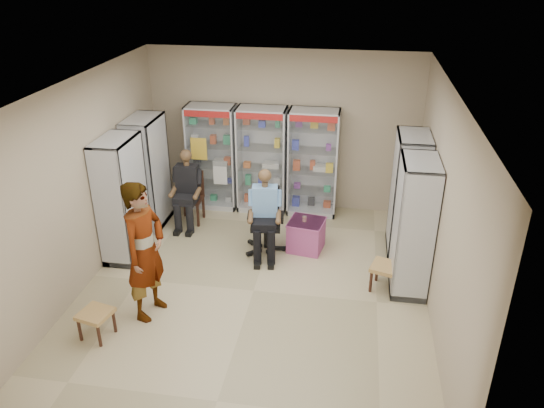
% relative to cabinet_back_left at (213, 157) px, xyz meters
% --- Properties ---
extents(floor, '(6.00, 6.00, 0.00)m').
position_rel_cabinet_back_left_xyz_m(floor, '(1.30, -2.73, -1.00)').
color(floor, tan).
rests_on(floor, ground).
extents(room_shell, '(5.02, 6.02, 3.01)m').
position_rel_cabinet_back_left_xyz_m(room_shell, '(1.30, -2.73, 0.97)').
color(room_shell, tan).
rests_on(room_shell, ground).
extents(cabinet_back_left, '(0.90, 0.50, 2.00)m').
position_rel_cabinet_back_left_xyz_m(cabinet_back_left, '(0.00, 0.00, 0.00)').
color(cabinet_back_left, '#9D9FA4').
rests_on(cabinet_back_left, floor).
extents(cabinet_back_mid, '(0.90, 0.50, 2.00)m').
position_rel_cabinet_back_left_xyz_m(cabinet_back_mid, '(0.95, 0.00, 0.00)').
color(cabinet_back_mid, '#ACAEB3').
rests_on(cabinet_back_mid, floor).
extents(cabinet_back_right, '(0.90, 0.50, 2.00)m').
position_rel_cabinet_back_left_xyz_m(cabinet_back_right, '(1.90, 0.00, 0.00)').
color(cabinet_back_right, '#9EA0A5').
rests_on(cabinet_back_right, floor).
extents(cabinet_right_far, '(0.90, 0.50, 2.00)m').
position_rel_cabinet_back_left_xyz_m(cabinet_right_far, '(3.53, -1.13, 0.00)').
color(cabinet_right_far, '#ADB1B5').
rests_on(cabinet_right_far, floor).
extents(cabinet_right_near, '(0.90, 0.50, 2.00)m').
position_rel_cabinet_back_left_xyz_m(cabinet_right_near, '(3.53, -2.23, 0.00)').
color(cabinet_right_near, silver).
rests_on(cabinet_right_near, floor).
extents(cabinet_left_far, '(0.90, 0.50, 2.00)m').
position_rel_cabinet_back_left_xyz_m(cabinet_left_far, '(-0.93, -0.93, 0.00)').
color(cabinet_left_far, silver).
rests_on(cabinet_left_far, floor).
extents(cabinet_left_near, '(0.90, 0.50, 2.00)m').
position_rel_cabinet_back_left_xyz_m(cabinet_left_near, '(-0.93, -2.03, 0.00)').
color(cabinet_left_near, silver).
rests_on(cabinet_left_near, floor).
extents(wooden_chair, '(0.42, 0.42, 0.94)m').
position_rel_cabinet_back_left_xyz_m(wooden_chair, '(-0.25, -0.73, -0.53)').
color(wooden_chair, black).
rests_on(wooden_chair, floor).
extents(seated_customer, '(0.44, 0.60, 1.34)m').
position_rel_cabinet_back_left_xyz_m(seated_customer, '(-0.25, -0.78, -0.33)').
color(seated_customer, black).
rests_on(seated_customer, floor).
extents(office_chair, '(0.67, 0.67, 1.09)m').
position_rel_cabinet_back_left_xyz_m(office_chair, '(1.28, -1.56, -0.45)').
color(office_chair, black).
rests_on(office_chair, floor).
extents(seated_shopkeeper, '(0.53, 0.69, 1.39)m').
position_rel_cabinet_back_left_xyz_m(seated_shopkeeper, '(1.28, -1.61, -0.30)').
color(seated_shopkeeper, '#6291C1').
rests_on(seated_shopkeeper, floor).
extents(pink_trunk, '(0.62, 0.60, 0.52)m').
position_rel_cabinet_back_left_xyz_m(pink_trunk, '(1.94, -1.40, -0.74)').
color(pink_trunk, '#B7498B').
rests_on(pink_trunk, floor).
extents(tea_glass, '(0.07, 0.07, 0.09)m').
position_rel_cabinet_back_left_xyz_m(tea_glass, '(1.90, -1.41, -0.43)').
color(tea_glass, '#522007').
rests_on(tea_glass, pink_trunk).
extents(woven_stool_a, '(0.50, 0.50, 0.40)m').
position_rel_cabinet_back_left_xyz_m(woven_stool_a, '(3.20, -2.37, -0.80)').
color(woven_stool_a, '#B3794B').
rests_on(woven_stool_a, floor).
extents(woven_stool_b, '(0.46, 0.46, 0.38)m').
position_rel_cabinet_back_left_xyz_m(woven_stool_b, '(-0.50, -4.04, -0.81)').
color(woven_stool_b, '#B08F4A').
rests_on(woven_stool_b, floor).
extents(standing_man, '(0.63, 0.81, 1.96)m').
position_rel_cabinet_back_left_xyz_m(standing_man, '(0.00, -3.45, -0.02)').
color(standing_man, gray).
rests_on(standing_man, floor).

